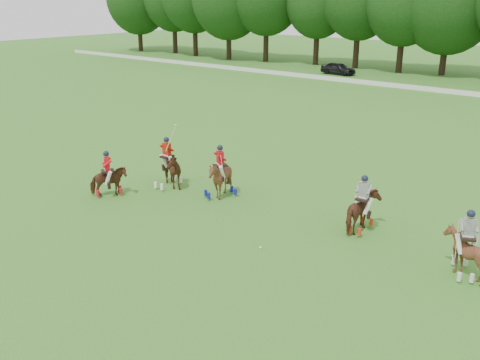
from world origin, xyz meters
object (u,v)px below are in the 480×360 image
Objects in this scene: polo_stripe_a at (362,212)px; polo_stripe_b at (465,252)px; polo_red_b at (168,169)px; polo_ball at (260,248)px; polo_red_a at (108,180)px; car_left at (338,68)px; polo_red_c at (220,178)px.

polo_stripe_b is (4.13, -1.02, 0.00)m from polo_stripe_a.
polo_red_b is at bearing -179.36° from polo_stripe_b.
polo_stripe_a is 1.00× the size of polo_stripe_b.
polo_red_b is 1.30× the size of polo_stripe_b.
polo_stripe_a is at bearing 60.22° from polo_ball.
polo_stripe_b is at bearing -13.84° from polo_stripe_a.
polo_red_b is 32.87× the size of polo_ball.
polo_red_a is 14.96m from polo_stripe_b.
polo_red_a is at bearing -169.70° from polo_stripe_b.
polo_stripe_b is (14.72, 2.67, 0.07)m from polo_red_a.
polo_red_a is (11.06, -40.58, 0.06)m from car_left.
polo_stripe_a is (10.58, 3.69, 0.07)m from polo_red_a.
polo_stripe_b is 6.79m from polo_ball.
polo_red_a is at bearing -160.33° from car_left.
polo_stripe_a is 4.26m from polo_stripe_b.
polo_stripe_a is 4.26m from polo_ball.
polo_ball is at bearing -33.64° from polo_red_c.
polo_stripe_a is (21.64, -36.89, 0.13)m from car_left.
polo_red_a is 23.34× the size of polo_ball.
car_left is 44.75× the size of polo_ball.
polo_red_b is 1.22× the size of polo_red_c.
polo_red_a reaches higher than polo_ball.
polo_red_c is at bearing 10.54° from polo_red_b.
polo_stripe_a is at bearing 166.16° from polo_stripe_b.
polo_stripe_b reaches higher than car_left.
polo_ball is at bearing 0.36° from polo_red_a.
polo_ball is (8.50, 0.05, -0.70)m from polo_red_a.
polo_red_c is at bearing 178.01° from polo_stripe_b.
polo_red_b is at bearing -172.90° from polo_stripe_a.
polo_stripe_a is at bearing 7.10° from polo_red_b.
polo_ball is (19.56, -40.53, -0.64)m from car_left.
polo_red_b is at bearing -169.46° from polo_red_c.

